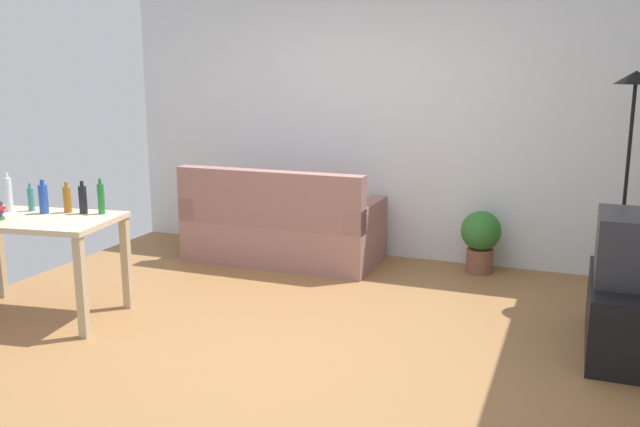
{
  "coord_description": "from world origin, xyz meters",
  "views": [
    {
      "loc": [
        1.92,
        -4.18,
        1.82
      ],
      "look_at": [
        0.1,
        0.5,
        0.75
      ],
      "focal_mm": 38.08,
      "sensor_mm": 36.0,
      "label": 1
    }
  ],
  "objects_px": {
    "bottle_clear": "(8,194)",
    "bottle_tall": "(31,199)",
    "bottle_amber": "(67,199)",
    "bottle_blue": "(43,199)",
    "couch": "(281,230)",
    "potted_plant": "(481,237)",
    "desk": "(34,232)",
    "bottle_dark": "(83,199)",
    "bottle_green": "(101,198)",
    "tv": "(631,247)",
    "torchiere_lamp": "(632,124)",
    "tv_stand": "(623,315)"
  },
  "relations": [
    {
      "from": "couch",
      "to": "potted_plant",
      "type": "bearing_deg",
      "value": -170.35
    },
    {
      "from": "bottle_clear",
      "to": "bottle_tall",
      "type": "height_order",
      "value": "bottle_clear"
    },
    {
      "from": "torchiere_lamp",
      "to": "bottle_blue",
      "type": "bearing_deg",
      "value": -156.37
    },
    {
      "from": "couch",
      "to": "tv_stand",
      "type": "height_order",
      "value": "couch"
    },
    {
      "from": "tv_stand",
      "to": "bottle_tall",
      "type": "bearing_deg",
      "value": 99.69
    },
    {
      "from": "desk",
      "to": "bottle_dark",
      "type": "xyz_separation_m",
      "value": [
        0.27,
        0.24,
        0.22
      ]
    },
    {
      "from": "couch",
      "to": "torchiere_lamp",
      "type": "xyz_separation_m",
      "value": [
        2.97,
        -0.1,
        1.11
      ]
    },
    {
      "from": "bottle_dark",
      "to": "bottle_green",
      "type": "xyz_separation_m",
      "value": [
        0.13,
        0.04,
        0.01
      ]
    },
    {
      "from": "bottle_clear",
      "to": "bottle_blue",
      "type": "relative_size",
      "value": 1.14
    },
    {
      "from": "couch",
      "to": "bottle_blue",
      "type": "relative_size",
      "value": 7.1
    },
    {
      "from": "bottle_clear",
      "to": "bottle_dark",
      "type": "bearing_deg",
      "value": 12.44
    },
    {
      "from": "desk",
      "to": "bottle_amber",
      "type": "xyz_separation_m",
      "value": [
        0.13,
        0.23,
        0.21
      ]
    },
    {
      "from": "tv",
      "to": "bottle_amber",
      "type": "xyz_separation_m",
      "value": [
        -3.93,
        -0.67,
        0.16
      ]
    },
    {
      "from": "torchiere_lamp",
      "to": "potted_plant",
      "type": "relative_size",
      "value": 3.18
    },
    {
      "from": "tv_stand",
      "to": "bottle_blue",
      "type": "xyz_separation_m",
      "value": [
        -4.06,
        -0.76,
        0.63
      ]
    },
    {
      "from": "bottle_blue",
      "to": "torchiere_lamp",
      "type": "bearing_deg",
      "value": 23.63
    },
    {
      "from": "bottle_tall",
      "to": "bottle_blue",
      "type": "xyz_separation_m",
      "value": [
        0.16,
        -0.04,
        0.02
      ]
    },
    {
      "from": "bottle_clear",
      "to": "desk",
      "type": "bearing_deg",
      "value": -18.58
    },
    {
      "from": "bottle_blue",
      "to": "bottle_dark",
      "type": "height_order",
      "value": "bottle_blue"
    },
    {
      "from": "bottle_clear",
      "to": "couch",
      "type": "bearing_deg",
      "value": 53.68
    },
    {
      "from": "tv_stand",
      "to": "bottle_clear",
      "type": "relative_size",
      "value": 3.74
    },
    {
      "from": "bottle_green",
      "to": "potted_plant",
      "type": "bearing_deg",
      "value": 39.12
    },
    {
      "from": "bottle_blue",
      "to": "tv",
      "type": "bearing_deg",
      "value": 10.61
    },
    {
      "from": "torchiere_lamp",
      "to": "bottle_tall",
      "type": "bearing_deg",
      "value": -157.65
    },
    {
      "from": "tv_stand",
      "to": "desk",
      "type": "height_order",
      "value": "desk"
    },
    {
      "from": "tv",
      "to": "bottle_dark",
      "type": "relative_size",
      "value": 2.41
    },
    {
      "from": "bottle_blue",
      "to": "bottle_amber",
      "type": "distance_m",
      "value": 0.17
    },
    {
      "from": "desk",
      "to": "couch",
      "type": "bearing_deg",
      "value": 53.35
    },
    {
      "from": "tv",
      "to": "potted_plant",
      "type": "relative_size",
      "value": 1.05
    },
    {
      "from": "torchiere_lamp",
      "to": "bottle_dark",
      "type": "bearing_deg",
      "value": -156.11
    },
    {
      "from": "bottle_clear",
      "to": "bottle_amber",
      "type": "height_order",
      "value": "bottle_clear"
    },
    {
      "from": "torchiere_lamp",
      "to": "bottle_dark",
      "type": "distance_m",
      "value": 4.17
    },
    {
      "from": "couch",
      "to": "desk",
      "type": "distance_m",
      "value": 2.31
    },
    {
      "from": "potted_plant",
      "to": "bottle_amber",
      "type": "bearing_deg",
      "value": -143.06
    },
    {
      "from": "potted_plant",
      "to": "bottle_amber",
      "type": "xyz_separation_m",
      "value": [
        -2.79,
        -2.1,
        0.53
      ]
    },
    {
      "from": "tv_stand",
      "to": "potted_plant",
      "type": "xyz_separation_m",
      "value": [
        -1.13,
        1.43,
        0.09
      ]
    },
    {
      "from": "bottle_blue",
      "to": "bottle_amber",
      "type": "height_order",
      "value": "bottle_blue"
    },
    {
      "from": "tv",
      "to": "torchiere_lamp",
      "type": "distance_m",
      "value": 1.24
    },
    {
      "from": "tv_stand",
      "to": "bottle_dark",
      "type": "xyz_separation_m",
      "value": [
        -3.78,
        -0.66,
        0.63
      ]
    },
    {
      "from": "bottle_blue",
      "to": "couch",
      "type": "bearing_deg",
      "value": 59.84
    },
    {
      "from": "bottle_clear",
      "to": "bottle_amber",
      "type": "xyz_separation_m",
      "value": [
        0.45,
        0.12,
        -0.03
      ]
    },
    {
      "from": "bottle_tall",
      "to": "torchiere_lamp",
      "type": "bearing_deg",
      "value": 22.35
    },
    {
      "from": "tv_stand",
      "to": "desk",
      "type": "xyz_separation_m",
      "value": [
        -4.05,
        -0.9,
        0.41
      ]
    },
    {
      "from": "potted_plant",
      "to": "desk",
      "type": "bearing_deg",
      "value": -141.43
    },
    {
      "from": "tv_stand",
      "to": "bottle_blue",
      "type": "distance_m",
      "value": 4.18
    },
    {
      "from": "bottle_clear",
      "to": "bottle_tall",
      "type": "xyz_separation_m",
      "value": [
        0.15,
        0.07,
        -0.04
      ]
    },
    {
      "from": "potted_plant",
      "to": "tv",
      "type": "bearing_deg",
      "value": -51.5
    },
    {
      "from": "bottle_tall",
      "to": "desk",
      "type": "bearing_deg",
      "value": -45.69
    },
    {
      "from": "tv",
      "to": "torchiere_lamp",
      "type": "bearing_deg",
      "value": 0.2
    },
    {
      "from": "bottle_blue",
      "to": "bottle_amber",
      "type": "xyz_separation_m",
      "value": [
        0.14,
        0.09,
        -0.01
      ]
    }
  ]
}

